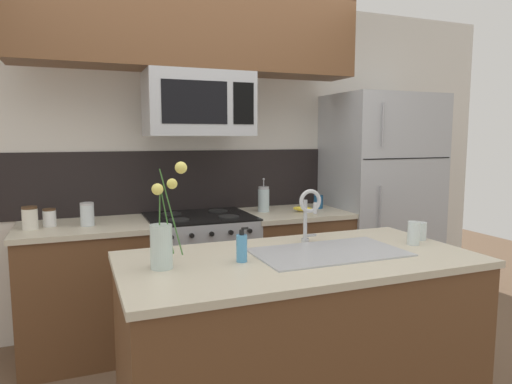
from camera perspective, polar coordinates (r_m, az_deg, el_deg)
The scene contains 21 objects.
rear_partition at distance 3.79m, azimuth -4.21°, elevation 3.90°, with size 5.20×0.10×2.60m, color silver.
splash_band at distance 3.66m, azimuth -8.41°, elevation 1.39°, with size 3.22×0.01×0.48m, color black.
back_counter_left at distance 3.39m, azimuth -20.41°, elevation -11.42°, with size 0.87×0.65×0.91m.
back_counter_right at distance 3.75m, azimuth 4.66°, elevation -9.23°, with size 0.81×0.65×0.91m.
stove_range at distance 3.49m, azimuth -6.97°, elevation -10.41°, with size 0.76×0.64×0.93m.
microwave at distance 3.32m, azimuth -7.21°, elevation 10.82°, with size 0.74×0.40×0.45m.
upper_cabinet_band at distance 3.36m, azimuth -7.70°, elevation 19.79°, with size 2.38×0.34×0.60m, color brown.
refrigerator at distance 4.09m, azimuth 15.02°, elevation -1.39°, with size 0.87×0.74×1.85m.
storage_jar_tall at distance 3.25m, azimuth -26.42°, elevation -2.93°, with size 0.10×0.10×0.15m.
storage_jar_medium at distance 3.31m, azimuth -24.41°, elevation -2.93°, with size 0.08×0.08×0.12m.
storage_jar_short at distance 3.23m, azimuth -20.35°, elevation -2.62°, with size 0.09×0.09×0.16m.
banana_bunch at distance 3.62m, azimuth 6.04°, elevation -2.11°, with size 0.19×0.12×0.07m.
french_press at distance 3.59m, azimuth 0.96°, elevation -0.90°, with size 0.09×0.09×0.27m.
coffee_tin at distance 3.80m, azimuth 7.80°, elevation -1.21°, with size 0.08×0.08×0.11m, color #1E5184.
island_counter at distance 2.46m, azimuth 5.29°, elevation -18.26°, with size 1.76×0.89×0.91m.
kitchen_sink at distance 2.40m, azimuth 9.04°, elevation -9.11°, with size 0.76×0.44×0.16m.
sink_faucet at distance 2.52m, azimuth 6.65°, elevation -2.05°, with size 0.14×0.14×0.31m.
dish_soap_bottle at distance 2.17m, azimuth -1.79°, elevation -6.96°, with size 0.06×0.05×0.16m.
drinking_glass at distance 2.65m, azimuth 19.09°, elevation -4.88°, with size 0.07×0.07×0.13m.
spare_glass at distance 2.79m, azimuth 19.80°, elevation -4.61°, with size 0.07×0.07×0.10m.
flower_vase at distance 2.09m, azimuth -11.59°, elevation -5.90°, with size 0.16×0.13×0.48m.
Camera 1 is at (-0.83, -2.33, 1.50)m, focal length 32.00 mm.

